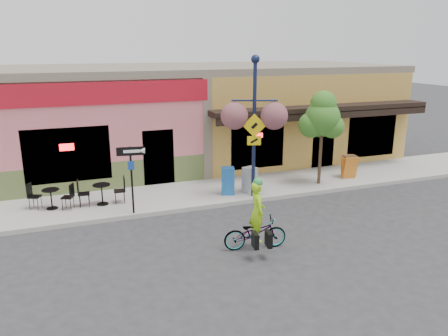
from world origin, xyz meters
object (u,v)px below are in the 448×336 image
newspaper_box_grey (250,180)px  newspaper_box_blue (228,181)px  lamp_post (254,128)px  street_tree (321,138)px  one_way_sign (132,180)px  building (200,113)px  cyclist_rider (257,220)px  bicycle (255,233)px

newspaper_box_grey → newspaper_box_blue: bearing=159.9°
lamp_post → newspaper_box_blue: size_ratio=4.97×
newspaper_box_grey → street_tree: 3.26m
lamp_post → one_way_sign: size_ratio=2.25×
building → lamp_post: size_ratio=3.67×
building → cyclist_rider: building is taller
bicycle → cyclist_rider: 0.38m
newspaper_box_blue → street_tree: size_ratio=0.27×
building → bicycle: (-1.72, -10.30, -1.79)m
building → street_tree: size_ratio=4.96×
newspaper_box_grey → street_tree: (2.96, -0.02, 1.37)m
lamp_post → newspaper_box_blue: lamp_post is taller
one_way_sign → newspaper_box_blue: bearing=19.6°
newspaper_box_blue → newspaper_box_grey: size_ratio=1.07×
bicycle → newspaper_box_grey: bearing=-12.9°
one_way_sign → street_tree: 7.42m
lamp_post → newspaper_box_grey: size_ratio=5.32×
one_way_sign → newspaper_box_blue: (3.54, 0.70, -0.60)m
newspaper_box_blue → cyclist_rider: bearing=-83.3°
newspaper_box_grey → bicycle: bearing=-129.3°
building → newspaper_box_blue: 6.42m
cyclist_rider → street_tree: street_tree is taller
building → street_tree: building is taller
building → bicycle: size_ratio=10.49×
newspaper_box_blue → newspaper_box_grey: newspaper_box_blue is taller
cyclist_rider → street_tree: (4.56, 4.09, 1.15)m
lamp_post → newspaper_box_grey: (0.07, 0.46, -2.01)m
newspaper_box_blue → street_tree: (3.81, -0.06, 1.34)m
bicycle → street_tree: street_tree is taller
cyclist_rider → street_tree: 6.23m
bicycle → newspaper_box_grey: size_ratio=1.86×
lamp_post → street_tree: lamp_post is taller
cyclist_rider → newspaper_box_blue: (0.75, 4.15, -0.18)m
lamp_post → newspaper_box_blue: bearing=167.9°
building → cyclist_rider: size_ratio=10.94×
newspaper_box_blue → street_tree: street_tree is taller
cyclist_rider → lamp_post: size_ratio=0.34×
cyclist_rider → one_way_sign: 4.46m
lamp_post → street_tree: size_ratio=1.35×
bicycle → one_way_sign: size_ratio=0.79×
newspaper_box_blue → newspaper_box_grey: (0.85, -0.04, -0.03)m
building → newspaper_box_grey: size_ratio=19.50×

